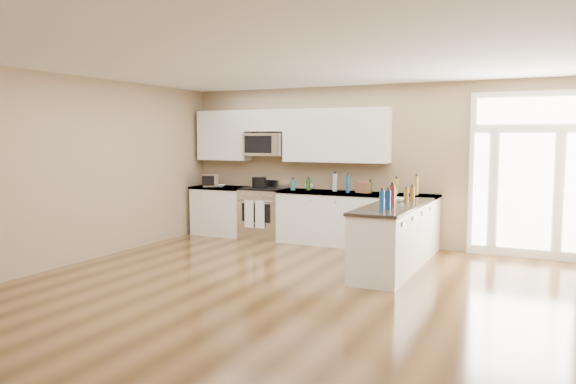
{
  "coord_description": "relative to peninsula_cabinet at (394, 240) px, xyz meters",
  "views": [
    {
      "loc": [
        2.96,
        -5.51,
        1.88
      ],
      "look_at": [
        -0.63,
        2.0,
        1.08
      ],
      "focal_mm": 35.0,
      "sensor_mm": 36.0,
      "label": 1
    }
  ],
  "objects": [
    {
      "name": "ground",
      "position": [
        -0.93,
        -2.24,
        -0.43
      ],
      "size": [
        8.0,
        8.0,
        0.0
      ],
      "primitive_type": "plane",
      "color": "#482E14"
    },
    {
      "name": "room_shell",
      "position": [
        -0.93,
        -2.24,
        1.27
      ],
      "size": [
        8.0,
        8.0,
        8.0
      ],
      "color": "#9E8764",
      "rests_on": "ground"
    },
    {
      "name": "back_cabinet_left",
      "position": [
        -3.8,
        1.45,
        0.0
      ],
      "size": [
        1.1,
        0.66,
        0.94
      ],
      "color": "white",
      "rests_on": "ground"
    },
    {
      "name": "back_cabinet_right",
      "position": [
        -1.08,
        1.45,
        0.0
      ],
      "size": [
        2.85,
        0.66,
        0.94
      ],
      "color": "white",
      "rests_on": "ground"
    },
    {
      "name": "peninsula_cabinet",
      "position": [
        0.0,
        0.0,
        0.0
      ],
      "size": [
        0.69,
        2.32,
        0.94
      ],
      "color": "white",
      "rests_on": "ground"
    },
    {
      "name": "upper_cabinet_left",
      "position": [
        -3.81,
        1.59,
        1.49
      ],
      "size": [
        1.04,
        0.33,
        0.95
      ],
      "primitive_type": "cube",
      "color": "white",
      "rests_on": "room_shell"
    },
    {
      "name": "upper_cabinet_right",
      "position": [
        -1.5,
        1.59,
        1.49
      ],
      "size": [
        1.94,
        0.33,
        0.95
      ],
      "primitive_type": "cube",
      "color": "white",
      "rests_on": "room_shell"
    },
    {
      "name": "upper_cabinet_short",
      "position": [
        -2.88,
        1.59,
        1.77
      ],
      "size": [
        0.82,
        0.33,
        0.4
      ],
      "primitive_type": "cube",
      "color": "white",
      "rests_on": "room_shell"
    },
    {
      "name": "microwave",
      "position": [
        -2.88,
        1.56,
        1.33
      ],
      "size": [
        0.78,
        0.41,
        0.42
      ],
      "color": "silver",
      "rests_on": "room_shell"
    },
    {
      "name": "entry_door",
      "position": [
        1.62,
        1.71,
        0.87
      ],
      "size": [
        1.7,
        0.1,
        2.6
      ],
      "color": "white",
      "rests_on": "ground"
    },
    {
      "name": "kitchen_range",
      "position": [
        -2.85,
        1.45,
        0.04
      ],
      "size": [
        0.8,
        0.7,
        1.08
      ],
      "color": "silver",
      "rests_on": "ground"
    },
    {
      "name": "stockpot",
      "position": [
        -2.97,
        1.47,
        0.62
      ],
      "size": [
        0.29,
        0.29,
        0.21
      ],
      "primitive_type": "cylinder",
      "rotation": [
        0.0,
        0.0,
        0.08
      ],
      "color": "black",
      "rests_on": "kitchen_range"
    },
    {
      "name": "toaster_oven",
      "position": [
        -3.93,
        1.32,
        0.63
      ],
      "size": [
        0.36,
        0.33,
        0.25
      ],
      "primitive_type": "cube",
      "rotation": [
        0.0,
        0.0,
        0.4
      ],
      "color": "silver",
      "rests_on": "back_cabinet_left"
    },
    {
      "name": "cardboard_box",
      "position": [
        -0.93,
        1.47,
        0.6
      ],
      "size": [
        0.27,
        0.23,
        0.19
      ],
      "primitive_type": "cube",
      "rotation": [
        0.0,
        0.0,
        -0.31
      ],
      "color": "brown",
      "rests_on": "back_cabinet_right"
    },
    {
      "name": "bowl_left",
      "position": [
        -3.75,
        1.34,
        0.53
      ],
      "size": [
        0.25,
        0.25,
        0.05
      ],
      "primitive_type": "imported",
      "rotation": [
        0.0,
        0.0,
        0.37
      ],
      "color": "white",
      "rests_on": "back_cabinet_left"
    },
    {
      "name": "bowl_peninsula",
      "position": [
        -0.05,
        0.4,
        0.53
      ],
      "size": [
        0.22,
        0.22,
        0.05
      ],
      "primitive_type": "imported",
      "rotation": [
        0.0,
        0.0,
        -0.28
      ],
      "color": "white",
      "rests_on": "peninsula_cabinet"
    },
    {
      "name": "cup_counter",
      "position": [
        -2.0,
        1.59,
        0.56
      ],
      "size": [
        0.18,
        0.18,
        0.11
      ],
      "primitive_type": "imported",
      "rotation": [
        0.0,
        0.0,
        0.43
      ],
      "color": "white",
      "rests_on": "back_cabinet_right"
    },
    {
      "name": "counter_bottles",
      "position": [
        -0.61,
        0.8,
        0.63
      ],
      "size": [
        2.38,
        2.46,
        0.31
      ],
      "color": "#19591E",
      "rests_on": "back_cabinet_right"
    }
  ]
}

